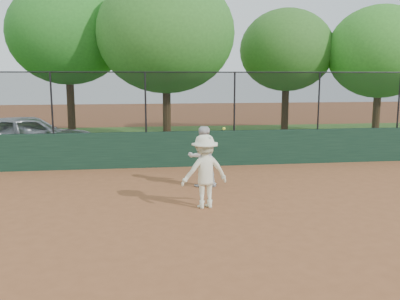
{
  "coord_description": "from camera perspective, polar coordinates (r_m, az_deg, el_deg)",
  "views": [
    {
      "loc": [
        -0.71,
        -8.87,
        3.09
      ],
      "look_at": [
        0.8,
        2.2,
        1.2
      ],
      "focal_mm": 40.0,
      "sensor_mm": 36.0,
      "label": 1
    }
  ],
  "objects": [
    {
      "name": "tree_4",
      "position": [
        23.54,
        22.09,
        11.55
      ],
      "size": [
        5.11,
        4.65,
        6.39
      ],
      "color": "#49311A",
      "rests_on": "ground"
    },
    {
      "name": "tree_2",
      "position": [
        19.75,
        -4.4,
        14.65
      ],
      "size": [
        5.93,
        5.39,
        7.41
      ],
      "color": "#452E18",
      "rests_on": "ground"
    },
    {
      "name": "parked_car",
      "position": [
        18.08,
        -20.97,
        1.74
      ],
      "size": [
        5.11,
        2.99,
        1.63
      ],
      "primitive_type": "imported",
      "rotation": [
        0.0,
        0.0,
        1.8
      ],
      "color": "silver",
      "rests_on": "ground"
    },
    {
      "name": "tree_1",
      "position": [
        21.83,
        -16.6,
        14.12
      ],
      "size": [
        5.41,
        4.92,
        7.31
      ],
      "color": "#452B18",
      "rests_on": "ground"
    },
    {
      "name": "fence_assembly",
      "position": [
        14.91,
        -5.17,
        6.28
      ],
      "size": [
        26.0,
        0.06,
        2.0
      ],
      "color": "black",
      "rests_on": "back_wall"
    },
    {
      "name": "tree_3",
      "position": [
        23.19,
        11.06,
        12.41
      ],
      "size": [
        4.73,
        4.3,
        6.35
      ],
      "color": "#402815",
      "rests_on": "ground"
    },
    {
      "name": "grass_strip",
      "position": [
        21.11,
        -5.76,
        1.14
      ],
      "size": [
        36.0,
        12.0,
        0.01
      ],
      "primitive_type": "cube",
      "color": "#2C5A1C",
      "rests_on": "ground"
    },
    {
      "name": "player_second",
      "position": [
        12.36,
        0.34,
        -0.85
      ],
      "size": [
        0.89,
        0.72,
        1.7
      ],
      "primitive_type": "imported",
      "rotation": [
        0.0,
        0.0,
        3.24
      ],
      "color": "silver",
      "rests_on": "ground"
    },
    {
      "name": "back_wall",
      "position": [
        15.09,
        -4.97,
        0.07
      ],
      "size": [
        26.0,
        0.2,
        1.2
      ],
      "primitive_type": "cube",
      "color": "#183625",
      "rests_on": "ground"
    },
    {
      "name": "ground",
      "position": [
        9.42,
        -3.06,
        -9.56
      ],
      "size": [
        80.0,
        80.0,
        0.0
      ],
      "primitive_type": "plane",
      "color": "brown",
      "rests_on": "ground"
    },
    {
      "name": "player_main",
      "position": [
        10.39,
        0.6,
        -2.76
      ],
      "size": [
        1.23,
        0.86,
        1.94
      ],
      "color": "#EEF0CB",
      "rests_on": "ground"
    }
  ]
}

